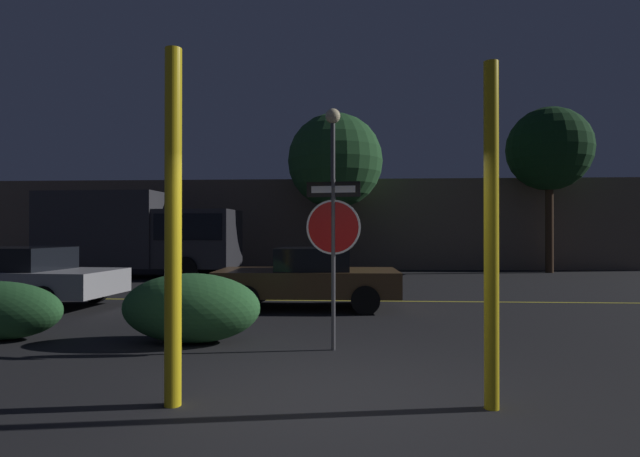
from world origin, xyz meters
name	(u,v)px	position (x,y,z in m)	size (l,w,h in m)	color
ground_plane	(330,401)	(0.00, 0.00, 0.00)	(260.00, 260.00, 0.00)	black
road_center_stripe	(341,301)	(0.00, 7.28, 0.00)	(39.68, 0.12, 0.01)	gold
stop_sign	(333,230)	(-0.03, 2.16, 1.73)	(0.79, 0.12, 2.47)	#4C4C51
yellow_pole_left	(173,227)	(-1.54, -0.23, 1.76)	(0.17, 0.17, 3.53)	yellow
yellow_pole_right	(491,235)	(1.57, -0.14, 1.68)	(0.14, 0.14, 3.37)	yellow
hedge_bush_1	(191,308)	(-2.24, 2.53, 0.53)	(2.15, 1.17, 1.07)	#2D6633
passing_car_1	(14,277)	(-7.40, 5.87, 0.68)	(4.90, 2.29, 1.36)	#9E9EA3
passing_car_2	(309,278)	(-0.70, 6.10, 0.68)	(4.14, 2.04, 1.35)	brown
delivery_truck	(141,232)	(-7.56, 13.18, 1.69)	(7.26, 2.81, 3.18)	#2D2D33
street_lamp	(333,158)	(-0.35, 12.45, 4.31)	(0.53, 0.53, 6.05)	#4C4C51
tree_0	(335,161)	(-0.36, 15.70, 4.64)	(3.95, 3.95, 6.64)	#422D1E
tree_1	(549,150)	(8.56, 16.21, 5.13)	(3.46, 3.46, 6.89)	#422D1E
building_backdrop	(287,225)	(-2.85, 19.78, 2.05)	(33.94, 4.68, 4.09)	#6B5B4C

